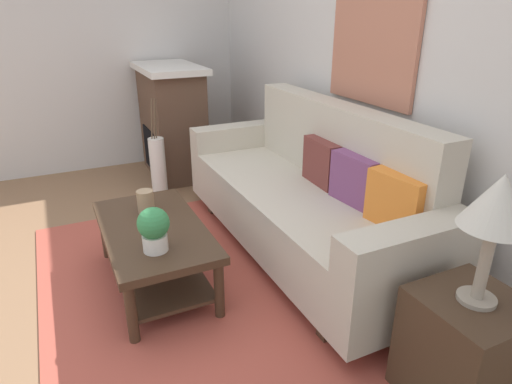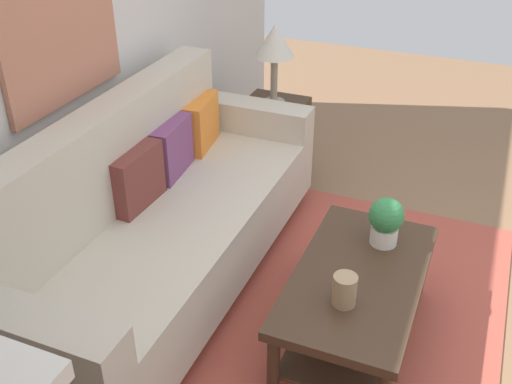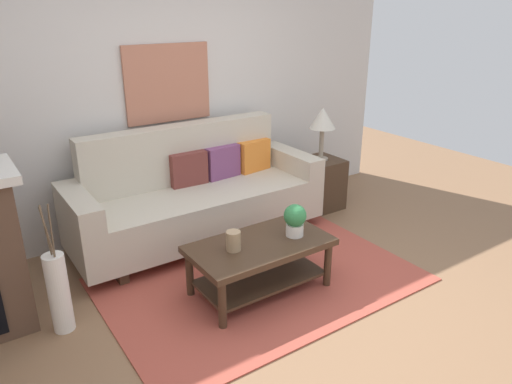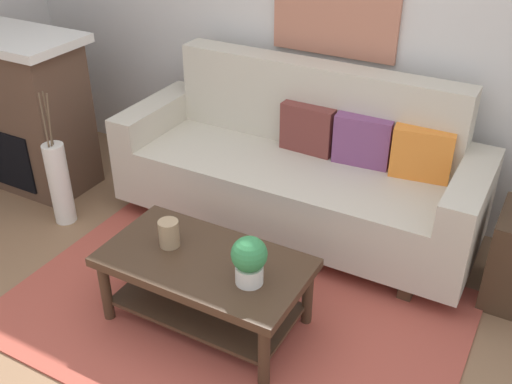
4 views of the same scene
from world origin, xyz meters
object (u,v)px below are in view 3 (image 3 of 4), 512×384
throw_pillow_plum (223,162)px  framed_painting (168,83)px  potted_plant_tabletop (295,219)px  side_table (319,184)px  coffee_table (260,256)px  throw_pillow_orange (254,156)px  throw_pillow_maroon (188,169)px  couch (196,197)px  tabletop_vase (233,241)px  table_lamp (323,120)px  floor_vase (59,293)px

throw_pillow_plum → framed_painting: (-0.38, 0.34, 0.76)m
potted_plant_tabletop → side_table: potted_plant_tabletop is taller
coffee_table → side_table: side_table is taller
framed_painting → throw_pillow_orange: bearing=-24.3°
throw_pillow_maroon → framed_painting: size_ratio=0.42×
throw_pillow_orange → framed_painting: bearing=155.7°
couch → coffee_table: size_ratio=2.17×
tabletop_vase → table_lamp: 2.08m
throw_pillow_maroon → framed_painting: (0.00, 0.34, 0.76)m
couch → table_lamp: (1.49, -0.08, 0.56)m
throw_pillow_maroon → throw_pillow_orange: same height
throw_pillow_maroon → table_lamp: (1.49, -0.21, 0.31)m
table_lamp → framed_painting: 1.65m
throw_pillow_orange → coffee_table: 1.50m
tabletop_vase → framed_painting: framed_painting is taller
throw_pillow_maroon → coffee_table: bearing=-91.0°
tabletop_vase → coffee_table: bearing=-3.4°
tabletop_vase → potted_plant_tabletop: bearing=-7.0°
throw_pillow_orange → framed_painting: (-0.75, 0.34, 0.76)m
table_lamp → coffee_table: bearing=-145.9°
coffee_table → couch: bearing=88.9°
coffee_table → side_table: bearing=34.1°
throw_pillow_plum → potted_plant_tabletop: size_ratio=1.37×
throw_pillow_plum → framed_painting: bearing=137.9°
tabletop_vase → side_table: tabletop_vase is taller
tabletop_vase → side_table: 2.03m
table_lamp → framed_painting: size_ratio=0.67×
side_table → floor_vase: 3.01m
couch → floor_vase: (-1.44, -0.74, -0.14)m
tabletop_vase → table_lamp: (1.74, 1.01, 0.49)m
throw_pillow_plum → table_lamp: (1.12, -0.21, 0.31)m
throw_pillow_orange → potted_plant_tabletop: throw_pillow_orange is taller
couch → framed_painting: (0.00, 0.47, 1.01)m
tabletop_vase → throw_pillow_maroon: bearing=78.3°
coffee_table → framed_painting: 1.94m
framed_painting → table_lamp: bearing=-20.1°
throw_pillow_maroon → table_lamp: 1.54m
couch → throw_pillow_plum: size_ratio=6.63×
tabletop_vase → framed_painting: (0.25, 1.56, 0.94)m
throw_pillow_maroon → tabletop_vase: size_ratio=2.37×
tabletop_vase → potted_plant_tabletop: size_ratio=0.58×
coffee_table → throw_pillow_orange: bearing=57.8°
coffee_table → tabletop_vase: (-0.23, 0.01, 0.19)m
throw_pillow_maroon → throw_pillow_orange: bearing=0.0°
tabletop_vase → floor_vase: size_ratio=0.26×
coffee_table → floor_vase: bearing=165.3°
couch → throw_pillow_maroon: size_ratio=6.63×
throw_pillow_orange → tabletop_vase: (-1.01, -1.22, -0.17)m
throw_pillow_orange → side_table: throw_pillow_orange is taller
throw_pillow_orange → table_lamp: size_ratio=0.63×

